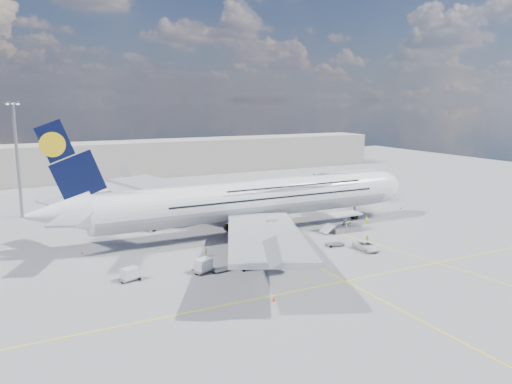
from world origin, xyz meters
name	(u,v)px	position (x,y,z in m)	size (l,w,h in m)	color
ground	(277,246)	(0.00, 0.00, 0.00)	(300.00, 300.00, 0.00)	gray
taxi_line_main	(277,246)	(0.00, 0.00, 0.01)	(0.25, 220.00, 0.01)	#FFE80D
taxi_line_cross	(345,281)	(0.00, -20.00, 0.01)	(120.00, 0.25, 0.01)	#FFE80D
taxi_line_diag	(312,225)	(14.00, 10.00, 0.01)	(0.25, 100.00, 0.01)	#FFE80D
airliner	(254,199)	(0.26, 10.00, 6.87)	(77.26, 79.15, 23.71)	white
jet_bridge	(343,180)	(29.81, 20.94, 6.85)	(18.80, 12.10, 8.50)	#B7B7BC
cargo_loader	(344,225)	(16.82, 2.89, 1.25)	(8.53, 3.20, 3.67)	silver
light_mast	(17,159)	(-40.00, 45.00, 13.21)	(3.00, 0.70, 25.50)	gray
terminal	(142,159)	(0.00, 95.00, 6.00)	(180.00, 16.00, 12.00)	#B2AD9E
tree_line	(204,148)	(40.00, 140.00, 4.00)	(160.00, 6.00, 8.00)	#193814
dolly_row_a	(249,267)	(-10.09, -9.01, 0.36)	(3.40, 2.24, 0.46)	gray
dolly_row_b	(204,265)	(-16.93, -7.18, 1.16)	(3.85, 3.05, 2.15)	gray
dolly_row_c	(221,269)	(-14.39, -7.91, 0.32)	(3.05, 1.99, 0.41)	gray
dolly_back	(130,274)	(-27.74, -5.63, 1.05)	(3.47, 2.62, 1.96)	gray
dolly_nose_far	(335,244)	(9.18, -4.70, 0.36)	(3.53, 2.48, 0.47)	gray
dolly_nose_near	(292,241)	(3.43, 0.61, 0.30)	(2.98, 2.16, 0.39)	gray
baggage_tug	(276,250)	(-2.68, -4.38, 0.72)	(2.78, 1.63, 1.63)	silver
catering_truck_inner	(158,220)	(-15.68, 21.71, 1.92)	(7.37, 4.81, 4.08)	gray
catering_truck_outer	(103,199)	(-21.71, 48.43, 1.90)	(6.92, 2.77, 4.10)	gray
service_van	(366,246)	(12.55, -9.35, 0.77)	(2.54, 5.51, 1.53)	white
crew_nose	(367,220)	(24.65, 5.31, 0.88)	(0.64, 0.42, 1.76)	#D6FF1A
crew_loader	(367,240)	(14.85, -6.81, 0.89)	(0.87, 0.68, 1.79)	#DCF119
crew_wing	(206,252)	(-13.72, 0.14, 0.77)	(0.91, 0.38, 1.55)	#A8EC18
crew_van	(350,225)	(18.98, 3.52, 0.85)	(0.83, 0.54, 1.70)	#D1FF1A
crew_tug	(302,242)	(3.46, -2.68, 0.88)	(1.14, 0.65, 1.76)	#A8E618
cone_nose	(401,208)	(41.89, 13.65, 0.24)	(0.39, 0.39, 0.50)	#FF540D
cone_wing_left_inner	(184,221)	(-9.38, 24.10, 0.31)	(0.50, 0.50, 0.64)	#FF540D
cone_wing_left_outer	(170,209)	(-8.16, 38.14, 0.25)	(0.40, 0.40, 0.51)	#FF540D
cone_wing_right_inner	(225,267)	(-13.27, -6.87, 0.23)	(0.38, 0.38, 0.48)	#FF540D
cone_wing_right_outer	(274,299)	(-12.77, -21.70, 0.31)	(0.50, 0.50, 0.64)	#FF540D
cone_tail	(82,252)	(-32.04, 11.12, 0.25)	(0.41, 0.41, 0.52)	#FF540D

